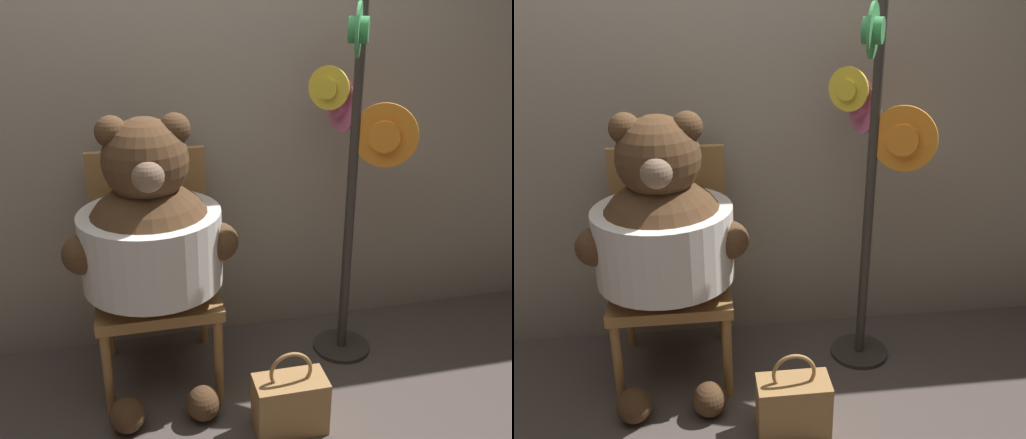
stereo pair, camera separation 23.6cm
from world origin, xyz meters
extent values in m
plane|color=#4C423D|center=(0.00, 0.00, 0.00)|extent=(14.00, 14.00, 0.00)
cube|color=gray|center=(0.00, 0.68, 1.20)|extent=(8.00, 0.10, 2.40)
cylinder|color=#9E703D|center=(-0.32, 0.07, 0.20)|extent=(0.04, 0.04, 0.40)
cylinder|color=#9E703D|center=(0.14, 0.07, 0.20)|extent=(0.04, 0.04, 0.40)
cylinder|color=#9E703D|center=(-0.32, 0.52, 0.20)|extent=(0.04, 0.04, 0.40)
cylinder|color=#9E703D|center=(0.14, 0.52, 0.20)|extent=(0.04, 0.04, 0.40)
cube|color=#9E703D|center=(-0.09, 0.29, 0.43)|extent=(0.53, 0.51, 0.05)
cube|color=#9E703D|center=(-0.09, 0.53, 0.74)|extent=(0.53, 0.04, 0.58)
sphere|color=#4C331E|center=(-0.10, 0.22, 0.70)|extent=(0.57, 0.57, 0.57)
cylinder|color=silver|center=(-0.10, 0.22, 0.70)|extent=(0.58, 0.58, 0.31)
sphere|color=#4C331E|center=(-0.10, 0.22, 1.07)|extent=(0.34, 0.34, 0.34)
sphere|color=#4C331E|center=(-0.22, 0.22, 1.19)|extent=(0.13, 0.13, 0.13)
sphere|color=#4C331E|center=(0.02, 0.22, 1.19)|extent=(0.13, 0.13, 0.13)
sphere|color=#7A604C|center=(-0.10, 0.07, 1.05)|extent=(0.13, 0.13, 0.13)
sphere|color=#4C331E|center=(-0.37, 0.15, 0.73)|extent=(0.16, 0.16, 0.16)
sphere|color=#4C331E|center=(0.17, 0.15, 0.73)|extent=(0.16, 0.16, 0.16)
sphere|color=#4C331E|center=(-0.26, -0.04, 0.07)|extent=(0.15, 0.15, 0.15)
sphere|color=#4C331E|center=(0.06, -0.04, 0.07)|extent=(0.15, 0.15, 0.15)
cylinder|color=#332D28|center=(0.81, 0.31, 0.01)|extent=(0.28, 0.28, 0.02)
cylinder|color=#332D28|center=(0.81, 0.31, 0.85)|extent=(0.04, 0.04, 1.69)
cylinder|color=#D16693|center=(0.78, 0.43, 1.21)|extent=(0.06, 0.24, 0.25)
cylinder|color=#D16693|center=(0.78, 0.43, 1.21)|extent=(0.10, 0.13, 0.12)
cylinder|color=yellow|center=(0.71, 0.40, 1.29)|extent=(0.15, 0.14, 0.19)
cylinder|color=yellow|center=(0.71, 0.40, 1.29)|extent=(0.10, 0.10, 0.09)
cylinder|color=silver|center=(0.87, 0.45, 1.08)|extent=(0.10, 0.20, 0.22)
cylinder|color=silver|center=(0.87, 0.45, 1.08)|extent=(0.10, 0.12, 0.10)
cylinder|color=orange|center=(0.92, 0.24, 1.11)|extent=(0.24, 0.16, 0.28)
cylinder|color=orange|center=(0.92, 0.24, 1.11)|extent=(0.15, 0.13, 0.13)
cylinder|color=#3D9351|center=(0.72, 0.14, 1.55)|extent=(0.10, 0.19, 0.21)
cylinder|color=#3D9351|center=(0.72, 0.14, 1.55)|extent=(0.11, 0.12, 0.10)
cube|color=#A87A47|center=(0.39, -0.18, 0.12)|extent=(0.29, 0.16, 0.24)
torus|color=#A87A47|center=(0.39, -0.18, 0.28)|extent=(0.18, 0.02, 0.18)
camera|label=1|loc=(-0.17, -1.96, 1.69)|focal=40.00mm
camera|label=2|loc=(0.07, -2.01, 1.69)|focal=40.00mm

